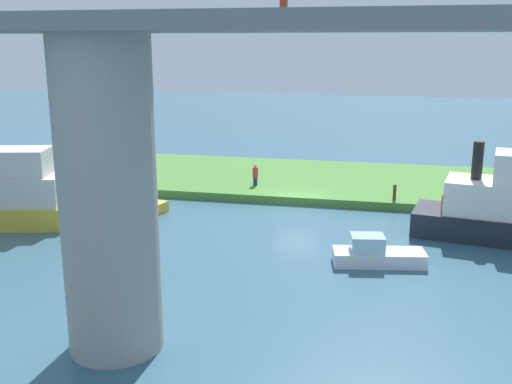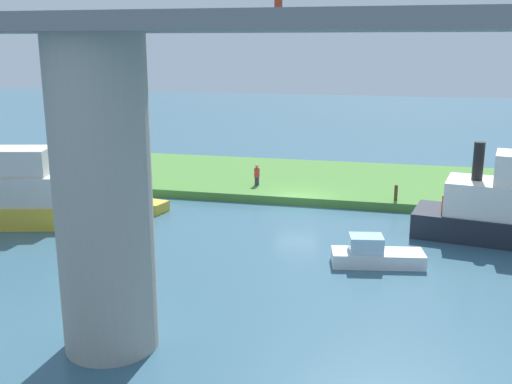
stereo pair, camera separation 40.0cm
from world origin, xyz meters
name	(u,v)px [view 1 (the left image)]	position (x,y,z in m)	size (l,w,h in m)	color
ground_plane	(297,206)	(0.00, 0.00, 0.00)	(160.00, 160.00, 0.00)	#386075
grassy_bank	(310,180)	(0.00, -6.00, 0.25)	(80.00, 12.00, 0.50)	#4C8438
bridge_pylon	(108,199)	(3.04, 18.19, 4.91)	(2.97, 2.97, 9.82)	#9E998E
bridge_span	(97,14)	(3.04, 18.18, 10.32)	(70.10, 4.30, 3.25)	slate
person_on_bank	(255,175)	(3.15, -2.62, 1.20)	(0.41, 0.41, 1.39)	#2D334C
mooring_post	(395,192)	(-5.72, -0.78, 0.96)	(0.20, 0.20, 0.92)	brown
skiff_small	(48,197)	(14.58, 3.34, 0.57)	(4.92, 2.06, 1.60)	white
houseboat_blue	(376,254)	(-4.92, 8.91, 0.48)	(4.20, 2.10, 1.34)	white
motorboat_red	(133,202)	(9.28, 2.94, 0.46)	(4.07, 2.21, 1.29)	gold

